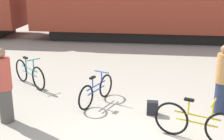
% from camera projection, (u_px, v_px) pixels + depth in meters
% --- Properties ---
extents(rail_near, '(49.45, 0.07, 0.01)m').
position_uv_depth(rail_near, '(146.00, 42.00, 15.94)').
color(rail_near, '#4C4238').
rests_on(rail_near, ground_plane).
extents(rail_far, '(49.45, 0.07, 0.01)m').
position_uv_depth(rail_far, '(147.00, 37.00, 17.30)').
color(rail_far, '#4C4238').
rests_on(rail_far, ground_plane).
extents(bicycle_teal, '(1.43, 1.22, 0.92)m').
position_uv_depth(bicycle_teal, '(30.00, 74.00, 9.71)').
color(bicycle_teal, black).
rests_on(bicycle_teal, ground_plane).
extents(bicycle_blue, '(0.67, 1.57, 0.83)m').
position_uv_depth(bicycle_blue, '(96.00, 91.00, 8.42)').
color(bicycle_blue, black).
rests_on(bicycle_blue, ground_plane).
extents(bicycle_yellow, '(1.74, 0.70, 0.95)m').
position_uv_depth(bicycle_yellow, '(196.00, 123.00, 6.50)').
color(bicycle_yellow, black).
rests_on(bicycle_yellow, ground_plane).
extents(person_in_tan, '(0.34, 0.34, 1.76)m').
position_uv_depth(person_in_tan, '(222.00, 79.00, 7.69)').
color(person_in_tan, '#283351').
rests_on(person_in_tan, ground_plane).
extents(person_in_red, '(0.38, 0.38, 1.80)m').
position_uv_depth(person_in_red, '(4.00, 86.00, 7.20)').
color(person_in_red, '#514C47').
rests_on(person_in_red, ground_plane).
extents(backpack, '(0.28, 0.20, 0.34)m').
position_uv_depth(backpack, '(152.00, 108.00, 7.79)').
color(backpack, black).
rests_on(backpack, ground_plane).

